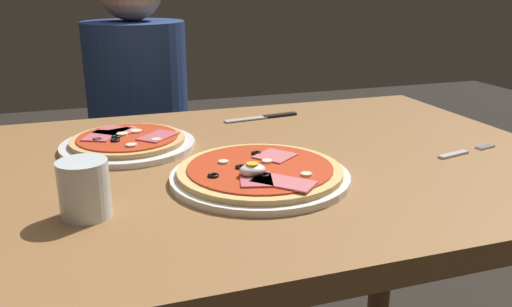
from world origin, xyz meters
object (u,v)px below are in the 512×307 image
(pizza_foreground, at_px, (260,174))
(diner_person, at_px, (142,150))
(dining_table, at_px, (255,215))
(water_glass_near, at_px, (85,193))
(knife, at_px, (266,117))
(pizza_across_left, at_px, (128,142))
(fork, at_px, (463,152))

(pizza_foreground, xyz_separation_m, diner_person, (-0.11, 0.91, -0.22))
(dining_table, relative_size, diner_person, 1.03)
(pizza_foreground, bearing_deg, dining_table, 75.76)
(water_glass_near, bearing_deg, knife, 46.19)
(pizza_foreground, bearing_deg, water_glass_near, -168.90)
(dining_table, xyz_separation_m, pizza_foreground, (-0.03, -0.11, 0.13))
(dining_table, bearing_deg, diner_person, 99.61)
(water_glass_near, height_order, diner_person, diner_person)
(pizza_foreground, xyz_separation_m, pizza_across_left, (-0.20, 0.26, -0.00))
(dining_table, height_order, knife, knife)
(pizza_across_left, distance_m, fork, 0.68)
(pizza_across_left, relative_size, fork, 1.74)
(pizza_foreground, height_order, pizza_across_left, pizza_foreground)
(pizza_foreground, bearing_deg, fork, 1.67)
(pizza_foreground, relative_size, water_glass_near, 3.64)
(dining_table, bearing_deg, pizza_foreground, -104.24)
(fork, relative_size, knife, 0.80)
(pizza_across_left, xyz_separation_m, water_glass_near, (-0.09, -0.32, 0.02))
(pizza_across_left, xyz_separation_m, diner_person, (0.09, 0.65, -0.22))
(dining_table, height_order, water_glass_near, water_glass_near)
(dining_table, relative_size, knife, 6.21)
(pizza_foreground, distance_m, knife, 0.43)
(dining_table, xyz_separation_m, knife, (0.13, 0.29, 0.12))
(fork, bearing_deg, dining_table, 166.30)
(dining_table, xyz_separation_m, pizza_across_left, (-0.23, 0.15, 0.13))
(pizza_foreground, relative_size, diner_person, 0.26)
(fork, relative_size, diner_person, 0.13)
(pizza_foreground, xyz_separation_m, water_glass_near, (-0.29, -0.06, 0.02))
(fork, bearing_deg, pizza_foreground, -178.33)
(knife, height_order, diner_person, diner_person)
(fork, bearing_deg, pizza_across_left, 158.47)
(dining_table, distance_m, fork, 0.43)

